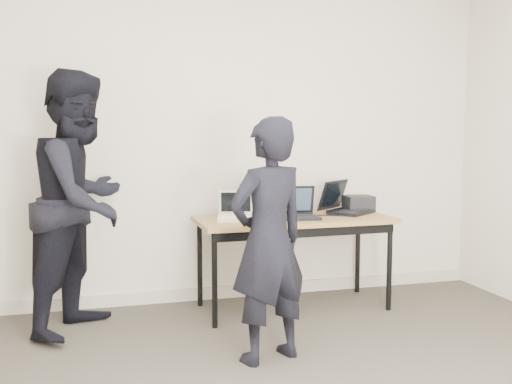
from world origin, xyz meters
name	(u,v)px	position (x,y,z in m)	size (l,w,h in m)	color
room	(331,138)	(0.00, 0.00, 1.35)	(4.60, 4.60, 2.80)	#3D372E
desk	(294,225)	(0.46, 1.82, 0.66)	(1.52, 0.69, 0.72)	olive
laptop_beige	(236,214)	(0.01, 1.84, 0.76)	(0.32, 0.31, 0.21)	beige
laptop_center	(297,211)	(0.48, 1.80, 0.77)	(0.34, 0.33, 0.24)	black
laptop_right	(344,206)	(0.94, 1.95, 0.78)	(0.49, 0.49, 0.26)	black
leather_satchel	(264,199)	(0.28, 2.05, 0.85)	(0.37, 0.21, 0.25)	brown
tissue	(267,179)	(0.31, 2.05, 1.00)	(0.13, 0.10, 0.08)	white
equipment_box	(358,204)	(1.09, 2.01, 0.78)	(0.23, 0.19, 0.13)	black
power_brick	(273,220)	(0.24, 1.65, 0.74)	(0.08, 0.05, 0.03)	black
cables	(299,218)	(0.49, 1.78, 0.72)	(1.16, 0.34, 0.01)	silver
person_typist	(268,241)	(-0.02, 0.90, 0.73)	(0.54, 0.35, 1.47)	black
person_observer	(82,202)	(-1.10, 1.77, 0.90)	(0.87, 0.68, 1.80)	black
baseboard	(225,292)	(0.00, 2.23, 0.05)	(4.50, 0.03, 0.10)	#ADA38F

